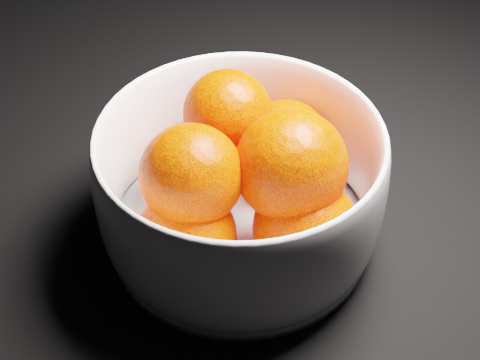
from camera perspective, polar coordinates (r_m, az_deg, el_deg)
name	(u,v)px	position (r m, az deg, el deg)	size (l,w,h in m)	color
bowl	(240,185)	(0.59, 0.00, -0.44)	(0.25, 0.25, 0.12)	silver
orange_pile	(246,176)	(0.57, 0.49, 0.35)	(0.21, 0.20, 0.14)	#FF3103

